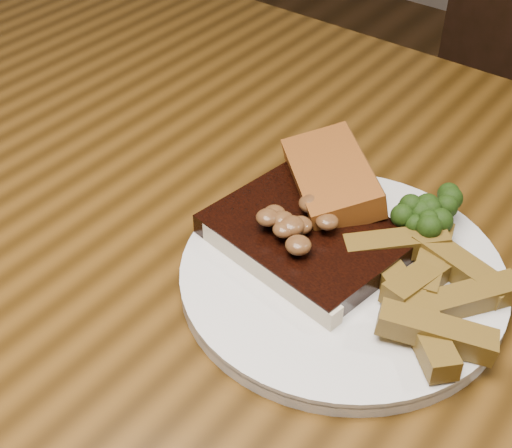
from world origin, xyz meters
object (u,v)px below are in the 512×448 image
(potato_wedges, at_px, (421,293))
(dining_table, at_px, (272,324))
(plate, at_px, (342,276))
(garlic_bread, at_px, (330,194))
(steak, at_px, (306,237))

(potato_wedges, bearing_deg, dining_table, -173.02)
(plate, relative_size, garlic_bread, 2.31)
(dining_table, bearing_deg, plate, 8.47)
(plate, bearing_deg, potato_wedges, 5.56)
(plate, relative_size, steak, 1.73)
(dining_table, distance_m, plate, 0.12)
(dining_table, xyz_separation_m, potato_wedges, (0.14, 0.02, 0.12))
(plate, distance_m, steak, 0.05)
(garlic_bread, bearing_deg, plate, -8.09)
(plate, xyz_separation_m, steak, (-0.04, 0.01, 0.02))
(dining_table, relative_size, garlic_bread, 12.98)
(potato_wedges, bearing_deg, steak, 179.87)
(steak, height_order, garlic_bread, garlic_bread)
(steak, height_order, potato_wedges, same)
(plate, xyz_separation_m, potato_wedges, (0.07, 0.01, 0.02))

